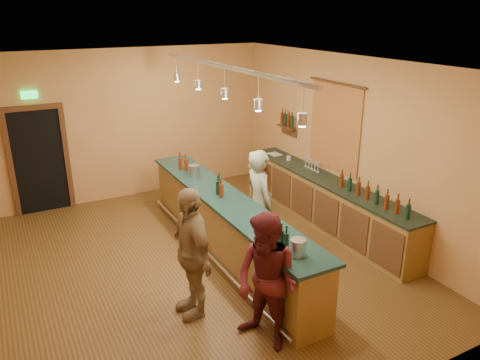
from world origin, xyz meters
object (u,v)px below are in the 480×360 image
tasting_bar (226,223)px  customer_b (191,253)px  back_counter (326,201)px  bartender (259,203)px  bar_stool (256,172)px  customer_a (267,282)px

tasting_bar → customer_b: customer_b is taller
back_counter → bartender: (-1.67, -0.32, 0.43)m
back_counter → bar_stool: (-0.52, 1.76, 0.15)m
back_counter → customer_a: bearing=-139.4°
tasting_bar → customer_b: size_ratio=2.79×
customer_a → customer_b: bearing=-172.7°
back_counter → tasting_bar: 2.23m
customer_a → customer_b: customer_b is taller
bar_stool → bartender: bearing=-118.9°
tasting_bar → customer_a: customer_a is taller
bartender → customer_b: 1.95m
tasting_bar → customer_a: size_ratio=2.93×
customer_a → back_counter: bearing=109.6°
customer_a → bar_stool: size_ratio=2.23×
customer_a → tasting_bar: bearing=144.9°
bartender → customer_b: (-1.65, -1.04, 0.00)m
bartender → customer_b: size_ratio=1.00×
tasting_bar → customer_a: 2.28m
customer_b → bartender: bearing=122.3°
back_counter → customer_b: customer_b is taller
customer_a → customer_b: 1.16m
tasting_bar → bar_stool: bearing=48.8°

